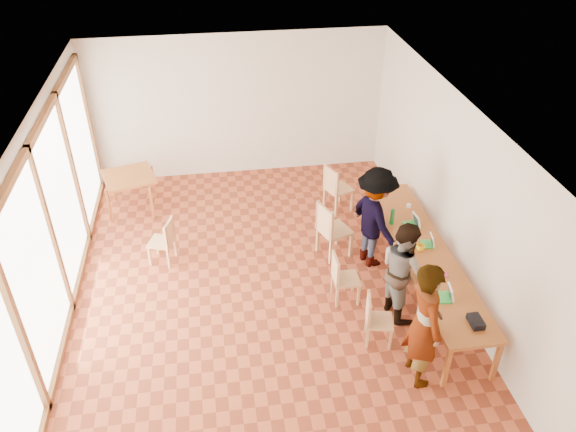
% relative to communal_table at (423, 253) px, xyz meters
% --- Properties ---
extents(ground, '(8.00, 8.00, 0.00)m').
position_rel_communal_table_xyz_m(ground, '(-2.50, 0.31, -0.70)').
color(ground, '#AF4D2A').
rests_on(ground, ground).
extents(wall_back, '(6.00, 0.10, 3.00)m').
position_rel_communal_table_xyz_m(wall_back, '(-2.50, 4.31, 0.80)').
color(wall_back, beige).
rests_on(wall_back, ground).
extents(wall_right, '(0.10, 8.00, 3.00)m').
position_rel_communal_table_xyz_m(wall_right, '(0.50, 0.31, 0.80)').
color(wall_right, beige).
rests_on(wall_right, ground).
extents(window_wall, '(0.10, 8.00, 3.00)m').
position_rel_communal_table_xyz_m(window_wall, '(-5.46, 0.31, 0.80)').
color(window_wall, white).
rests_on(window_wall, ground).
extents(ceiling, '(6.00, 8.00, 0.04)m').
position_rel_communal_table_xyz_m(ceiling, '(-2.50, 0.31, 2.32)').
color(ceiling, white).
rests_on(ceiling, wall_back).
extents(communal_table, '(0.80, 4.00, 0.75)m').
position_rel_communal_table_xyz_m(communal_table, '(0.00, 0.00, 0.00)').
color(communal_table, '#A75C25').
rests_on(communal_table, ground).
extents(side_table, '(0.90, 0.90, 0.75)m').
position_rel_communal_table_xyz_m(side_table, '(-4.71, 3.08, -0.03)').
color(side_table, '#A75C25').
rests_on(side_table, ground).
extents(chair_near, '(0.44, 0.44, 0.43)m').
position_rel_communal_table_xyz_m(chair_near, '(-1.06, -1.00, -0.21)').
color(chair_near, '#E1A870').
rests_on(chair_near, ground).
extents(chair_mid, '(0.40, 0.40, 0.45)m').
position_rel_communal_table_xyz_m(chair_mid, '(-1.32, -0.08, -0.19)').
color(chair_mid, '#E1A870').
rests_on(chair_mid, ground).
extents(chair_far, '(0.62, 0.62, 0.55)m').
position_rel_communal_table_xyz_m(chair_far, '(-1.25, 1.05, -0.07)').
color(chair_far, '#E1A870').
rests_on(chair_far, ground).
extents(chair_empty, '(0.58, 0.58, 0.51)m').
position_rel_communal_table_xyz_m(chair_empty, '(-0.85, 2.45, -0.12)').
color(chair_empty, '#E1A870').
rests_on(chair_empty, ground).
extents(chair_spare, '(0.49, 0.49, 0.44)m').
position_rel_communal_table_xyz_m(chair_spare, '(-4.00, 1.30, -0.19)').
color(chair_spare, '#E1A870').
rests_on(chair_spare, ground).
extents(person_near, '(0.50, 0.72, 1.88)m').
position_rel_communal_table_xyz_m(person_near, '(-0.64, -1.70, 0.24)').
color(person_near, gray).
rests_on(person_near, ground).
extents(person_mid, '(0.75, 0.88, 1.60)m').
position_rel_communal_table_xyz_m(person_mid, '(-0.49, -0.45, 0.10)').
color(person_mid, gray).
rests_on(person_mid, ground).
extents(person_far, '(0.97, 1.30, 1.79)m').
position_rel_communal_table_xyz_m(person_far, '(-0.57, 0.79, 0.19)').
color(person_far, gray).
rests_on(person_far, ground).
extents(laptop_near, '(0.25, 0.27, 0.21)m').
position_rel_communal_table_xyz_m(laptop_near, '(-0.07, -1.09, 0.10)').
color(laptop_near, green).
rests_on(laptop_near, communal_table).
extents(laptop_mid, '(0.21, 0.24, 0.18)m').
position_rel_communal_table_xyz_m(laptop_mid, '(0.13, 0.13, 0.10)').
color(laptop_mid, green).
rests_on(laptop_mid, communal_table).
extents(laptop_far, '(0.25, 0.28, 0.22)m').
position_rel_communal_table_xyz_m(laptop_far, '(0.06, 0.67, 0.11)').
color(laptop_far, green).
rests_on(laptop_far, communal_table).
extents(yellow_mug, '(0.14, 0.14, 0.10)m').
position_rel_communal_table_xyz_m(yellow_mug, '(-0.05, 0.01, 0.10)').
color(yellow_mug, yellow).
rests_on(yellow_mug, communal_table).
extents(green_bottle, '(0.07, 0.07, 0.28)m').
position_rel_communal_table_xyz_m(green_bottle, '(-0.28, 0.78, 0.19)').
color(green_bottle, '#11712B').
rests_on(green_bottle, communal_table).
extents(clear_glass, '(0.07, 0.07, 0.09)m').
position_rel_communal_table_xyz_m(clear_glass, '(-0.16, 0.08, 0.09)').
color(clear_glass, silver).
rests_on(clear_glass, communal_table).
extents(condiment_cup, '(0.08, 0.08, 0.06)m').
position_rel_communal_table_xyz_m(condiment_cup, '(0.17, 1.23, 0.08)').
color(condiment_cup, white).
rests_on(condiment_cup, communal_table).
extents(pink_phone, '(0.05, 0.10, 0.01)m').
position_rel_communal_table_xyz_m(pink_phone, '(0.11, -0.61, 0.05)').
color(pink_phone, '#CB3766').
rests_on(pink_phone, communal_table).
extents(black_pouch, '(0.16, 0.26, 0.09)m').
position_rel_communal_table_xyz_m(black_pouch, '(0.12, -1.62, 0.09)').
color(black_pouch, black).
rests_on(black_pouch, communal_table).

